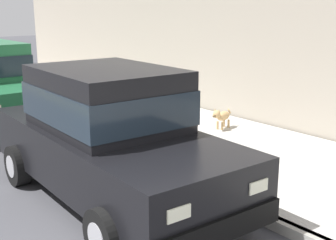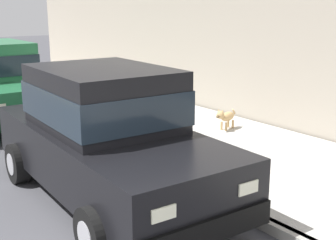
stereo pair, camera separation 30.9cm
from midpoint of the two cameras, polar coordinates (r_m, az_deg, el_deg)
The scene contains 4 objects.
car_black_sedan at distance 6.44m, azimuth -6.49°, elevation -1.71°, with size 2.15×4.66×1.92m.
dog_tan at distance 9.81m, azimuth 8.23°, elevation 0.42°, with size 0.74×0.31×0.49m.
fire_hydrant at distance 10.75m, azimuth -10.02°, elevation 1.82°, with size 0.34×0.24×0.72m.
building_facade at distance 12.20m, azimuth 5.26°, elevation 11.39°, with size 0.50×20.00×4.31m, color #9E9384.
Camera 2 is at (-0.89, -2.85, 2.74)m, focal length 48.17 mm.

